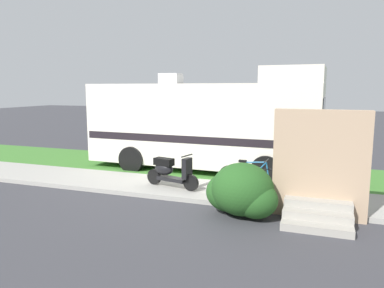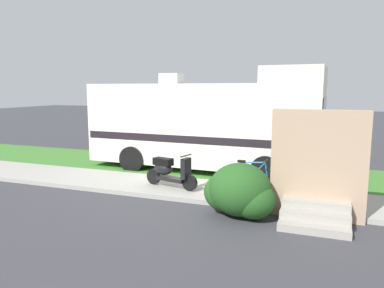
{
  "view_description": "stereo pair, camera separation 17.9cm",
  "coord_description": "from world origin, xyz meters",
  "px_view_note": "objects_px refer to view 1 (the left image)",
  "views": [
    {
      "loc": [
        3.82,
        -10.53,
        2.86
      ],
      "look_at": [
        -0.06,
        0.3,
        1.1
      ],
      "focal_mm": 34.31,
      "sensor_mm": 36.0,
      "label": 1
    },
    {
      "loc": [
        3.98,
        -10.46,
        2.86
      ],
      "look_at": [
        -0.06,
        0.3,
        1.1
      ],
      "focal_mm": 34.31,
      "sensor_mm": 36.0,
      "label": 2
    }
  ],
  "objects_px": {
    "bottle_green": "(364,203)",
    "bicycle": "(249,178)",
    "pickup_truck_near": "(187,127)",
    "motorhome_rv": "(205,123)",
    "scooter": "(170,171)"
  },
  "relations": [
    {
      "from": "bottle_green",
      "to": "bicycle",
      "type": "bearing_deg",
      "value": 171.98
    },
    {
      "from": "pickup_truck_near",
      "to": "bottle_green",
      "type": "xyz_separation_m",
      "value": [
        7.16,
        -7.51,
        -0.76
      ]
    },
    {
      "from": "pickup_truck_near",
      "to": "bottle_green",
      "type": "bearing_deg",
      "value": -46.36
    },
    {
      "from": "motorhome_rv",
      "to": "bicycle",
      "type": "relative_size",
      "value": 4.54
    },
    {
      "from": "motorhome_rv",
      "to": "bottle_green",
      "type": "bearing_deg",
      "value": -31.16
    },
    {
      "from": "scooter",
      "to": "bicycle",
      "type": "height_order",
      "value": "scooter"
    },
    {
      "from": "bicycle",
      "to": "bottle_green",
      "type": "xyz_separation_m",
      "value": [
        2.74,
        -0.39,
        -0.27
      ]
    },
    {
      "from": "motorhome_rv",
      "to": "pickup_truck_near",
      "type": "distance_m",
      "value": 5.26
    },
    {
      "from": "pickup_truck_near",
      "to": "motorhome_rv",
      "type": "bearing_deg",
      "value": -62.6
    },
    {
      "from": "motorhome_rv",
      "to": "bicycle",
      "type": "height_order",
      "value": "motorhome_rv"
    },
    {
      "from": "scooter",
      "to": "pickup_truck_near",
      "type": "height_order",
      "value": "pickup_truck_near"
    },
    {
      "from": "scooter",
      "to": "bottle_green",
      "type": "bearing_deg",
      "value": -1.58
    },
    {
      "from": "scooter",
      "to": "bottle_green",
      "type": "xyz_separation_m",
      "value": [
        4.91,
        -0.14,
        -0.34
      ]
    },
    {
      "from": "scooter",
      "to": "pickup_truck_near",
      "type": "relative_size",
      "value": 0.29
    },
    {
      "from": "scooter",
      "to": "bicycle",
      "type": "xyz_separation_m",
      "value": [
        2.17,
        0.25,
        -0.07
      ]
    }
  ]
}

